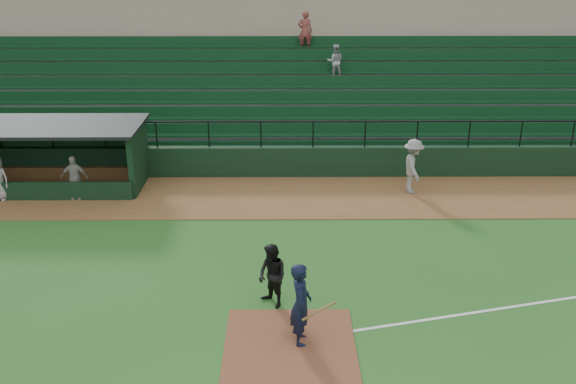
{
  "coord_description": "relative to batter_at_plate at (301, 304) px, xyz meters",
  "views": [
    {
      "loc": [
        -0.13,
        -13.12,
        8.65
      ],
      "look_at": [
        0.0,
        5.0,
        1.4
      ],
      "focal_mm": 39.49,
      "sensor_mm": 36.0,
      "label": 1
    }
  ],
  "objects": [
    {
      "name": "ground",
      "position": [
        -0.25,
        0.83,
        -1.01
      ],
      "size": [
        90.0,
        90.0,
        0.0
      ],
      "primitive_type": "plane",
      "color": "#265E1E",
      "rests_on": "ground"
    },
    {
      "name": "warning_track",
      "position": [
        -0.25,
        8.83,
        -0.99
      ],
      "size": [
        40.0,
        4.0,
        0.03
      ],
      "primitive_type": "cube",
      "color": "brown",
      "rests_on": "ground"
    },
    {
      "name": "home_plate_dirt",
      "position": [
        -0.25,
        -0.17,
        -0.99
      ],
      "size": [
        3.0,
        3.0,
        0.03
      ],
      "primitive_type": "cube",
      "color": "brown",
      "rests_on": "ground"
    },
    {
      "name": "stadium_structure",
      "position": [
        -0.25,
        17.29,
        1.3
      ],
      "size": [
        38.0,
        13.08,
        6.4
      ],
      "color": "black",
      "rests_on": "ground"
    },
    {
      "name": "dugout",
      "position": [
        -10.0,
        10.39,
        0.33
      ],
      "size": [
        8.9,
        3.2,
        2.42
      ],
      "color": "black",
      "rests_on": "ground"
    },
    {
      "name": "batter_at_plate",
      "position": [
        0.0,
        0.0,
        0.0
      ],
      "size": [
        1.04,
        0.74,
        2.02
      ],
      "color": "black",
      "rests_on": "ground"
    },
    {
      "name": "umpire",
      "position": [
        -0.67,
        1.59,
        -0.17
      ],
      "size": [
        1.01,
        1.03,
        1.67
      ],
      "primitive_type": "imported",
      "rotation": [
        0.0,
        0.0,
        -0.87
      ],
      "color": "black",
      "rests_on": "ground"
    },
    {
      "name": "runner",
      "position": [
        4.3,
        9.25,
        0.02
      ],
      "size": [
        0.79,
        1.32,
        1.99
      ],
      "primitive_type": "imported",
      "rotation": [
        0.0,
        0.0,
        1.61
      ],
      "color": "gray",
      "rests_on": "warning_track"
    },
    {
      "name": "dugout_player_a",
      "position": [
        -7.78,
        8.68,
        -0.18
      ],
      "size": [
        0.94,
        0.39,
        1.6
      ],
      "primitive_type": "imported",
      "rotation": [
        0.0,
        0.0,
        0.0
      ],
      "color": "#A09B95",
      "rests_on": "warning_track"
    }
  ]
}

